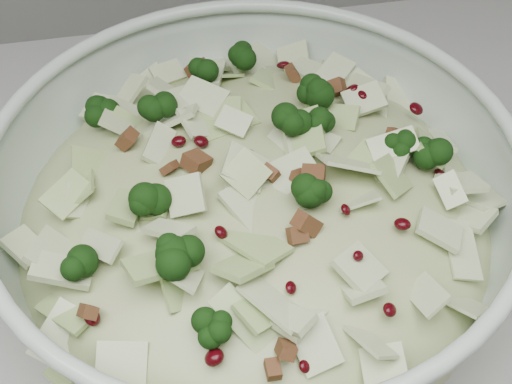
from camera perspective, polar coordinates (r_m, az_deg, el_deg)
mixing_bowl at (r=0.52m, az=-0.13°, el=-2.48°), size 0.37×0.37×0.15m
salad at (r=0.50m, az=-0.14°, el=-0.72°), size 0.45×0.45×0.15m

